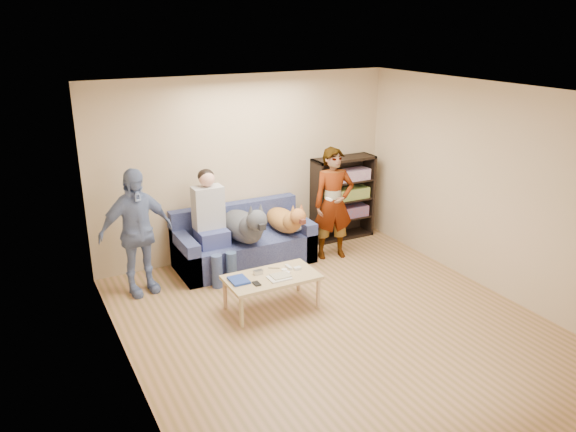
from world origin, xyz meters
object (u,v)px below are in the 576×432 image
person_seated (211,220)px  dog_gray (245,226)px  coffee_table (272,279)px  notebook_blue (239,280)px  sofa (243,245)px  bookshelf (342,196)px  camera_silver (258,272)px  dog_tan (286,220)px  person_standing_right (333,204)px  person_standing_left (136,232)px

person_seated → dog_gray: size_ratio=1.16×
person_seated → coffee_table: person_seated is taller
dog_gray → notebook_blue: bearing=-117.1°
dog_gray → sofa: bearing=75.1°
coffee_table → sofa: bearing=81.0°
dog_gray → bookshelf: size_ratio=0.97×
camera_silver → coffee_table: (0.12, -0.12, -0.07)m
dog_tan → person_standing_right: bearing=-16.7°
person_standing_right → dog_gray: bearing=-173.0°
bookshelf → dog_tan: bearing=-161.5°
person_standing_right → bookshelf: (0.54, 0.60, -0.13)m
notebook_blue → coffee_table: (0.40, -0.05, -0.06)m
person_standing_right → person_seated: 1.77m
person_standing_left → notebook_blue: 1.47m
coffee_table → bookshelf: bearing=38.5°
person_standing_right → dog_tan: bearing=176.0°
person_standing_right → sofa: person_standing_right is taller
notebook_blue → camera_silver: bearing=14.0°
notebook_blue → dog_gray: (0.55, 1.09, 0.22)m
person_standing_right → coffee_table: (-1.47, -1.00, -0.44)m
notebook_blue → person_seated: bearing=84.4°
person_standing_left → person_seated: 1.02m
person_seated → coffee_table: size_ratio=1.34×
person_standing_left → notebook_blue: person_standing_left is taller
person_standing_left → coffee_table: size_ratio=1.48×
camera_silver → dog_gray: 1.07m
person_standing_left → notebook_blue: bearing=-61.2°
bookshelf → sofa: bearing=-172.6°
person_seated → bookshelf: (2.30, 0.36, -0.09)m
camera_silver → dog_tan: size_ratio=0.10×
dog_tan → bookshelf: bearing=18.5°
camera_silver → person_seated: size_ratio=0.07×
notebook_blue → dog_tan: bearing=43.6°
bookshelf → camera_silver: bearing=-145.2°
camera_silver → person_seated: 1.18m
camera_silver → bookshelf: bearing=34.8°
notebook_blue → sofa: bearing=65.0°
dog_gray → coffee_table: dog_gray is taller
person_standing_right → notebook_blue: 2.13m
person_standing_right → dog_gray: person_standing_right is taller
person_standing_right → camera_silver: size_ratio=14.75×
dog_gray → coffee_table: 1.18m
dog_gray → dog_tan: (0.65, 0.07, -0.05)m
person_standing_left → camera_silver: size_ratio=14.75×
coffee_table → person_standing_left: bearing=138.3°
sofa → person_seated: bearing=-165.8°
notebook_blue → dog_tan: size_ratio=0.23×
sofa → dog_tan: 0.70m
person_seated → dog_gray: bearing=-14.0°
camera_silver → person_standing_left: bearing=138.7°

